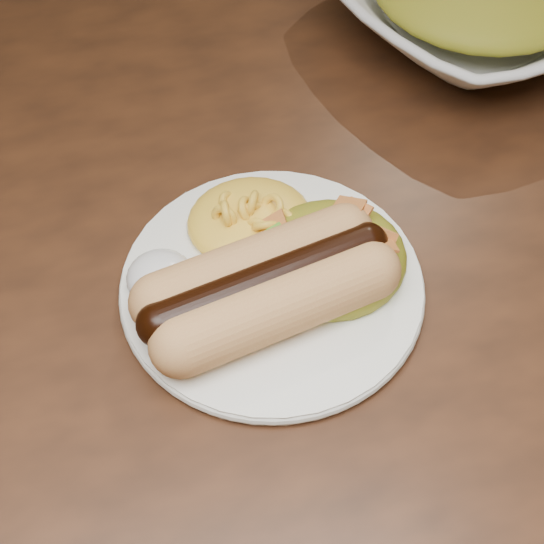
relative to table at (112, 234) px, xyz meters
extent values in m
plane|color=#2F200F|center=(0.00, 0.00, -0.66)|extent=(4.00, 4.00, 0.00)
cube|color=#492613|center=(0.00, 0.00, 0.07)|extent=(1.60, 0.90, 0.04)
cylinder|color=white|center=(0.10, -0.16, 0.10)|extent=(0.22, 0.22, 0.01)
cylinder|color=#D6B260|center=(0.09, -0.19, 0.12)|extent=(0.13, 0.06, 0.04)
cylinder|color=#D6B260|center=(0.09, -0.16, 0.12)|extent=(0.13, 0.06, 0.04)
cylinder|color=black|center=(0.09, -0.17, 0.13)|extent=(0.14, 0.05, 0.03)
ellipsoid|color=yellow|center=(0.09, -0.11, 0.12)|extent=(0.10, 0.10, 0.03)
ellipsoid|color=silver|center=(0.03, -0.14, 0.12)|extent=(0.05, 0.05, 0.03)
ellipsoid|color=#BF7818|center=(0.14, -0.15, 0.12)|extent=(0.10, 0.10, 0.04)
camera|label=1|loc=(0.01, -0.46, 0.54)|focal=55.00mm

